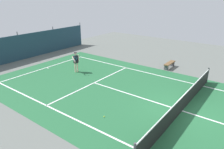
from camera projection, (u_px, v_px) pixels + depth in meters
name	position (u px, v px, depth m)	size (l,w,h in m)	color
ground_plane	(182.00, 111.00, 11.52)	(36.00, 36.00, 0.00)	slate
court_surface	(182.00, 111.00, 11.51)	(11.02, 26.60, 0.01)	#236038
tennis_net	(183.00, 103.00, 11.33)	(10.12, 0.10, 1.10)	black
back_fence	(18.00, 52.00, 20.40)	(16.30, 0.98, 2.70)	#1E3D4C
tennis_player	(76.00, 61.00, 16.87)	(0.82, 0.67, 1.64)	beige
tennis_ball_near_player	(104.00, 117.00, 10.93)	(0.07, 0.07, 0.07)	#CCDB33
parked_car	(28.00, 44.00, 22.99)	(2.34, 4.36, 1.68)	silver
courtside_bench	(170.00, 64.00, 17.98)	(1.60, 0.40, 0.49)	brown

